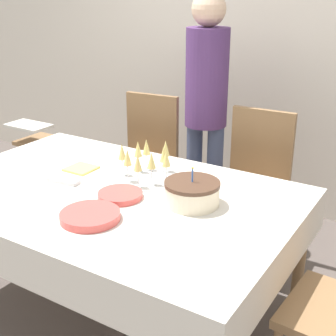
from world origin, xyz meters
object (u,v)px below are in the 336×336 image
(birthday_cake, at_px, (192,193))
(person_standing, at_px, (206,96))
(plate_stack_dessert, at_px, (120,195))
(dining_chair_far_right, at_px, (253,181))
(champagne_tray, at_px, (147,163))
(dining_chair_far_left, at_px, (145,158))
(high_chair, at_px, (39,150))
(plate_stack_main, at_px, (90,216))

(birthday_cake, height_order, person_standing, person_standing)
(plate_stack_dessert, distance_m, person_standing, 1.14)
(plate_stack_dessert, bearing_deg, dining_chair_far_right, 72.23)
(birthday_cake, height_order, champagne_tray, birthday_cake)
(birthday_cake, distance_m, champagne_tray, 0.38)
(dining_chair_far_left, height_order, plate_stack_dessert, dining_chair_far_left)
(high_chair, bearing_deg, birthday_cake, -20.88)
(birthday_cake, relative_size, champagne_tray, 0.74)
(plate_stack_main, height_order, high_chair, plate_stack_main)
(person_standing, bearing_deg, birthday_cake, -65.64)
(dining_chair_far_right, height_order, plate_stack_main, dining_chair_far_right)
(high_chair, bearing_deg, plate_stack_dessert, -29.14)
(birthday_cake, height_order, plate_stack_main, birthday_cake)
(dining_chair_far_right, height_order, plate_stack_dessert, dining_chair_far_right)
(dining_chair_far_right, bearing_deg, champagne_tray, -115.84)
(dining_chair_far_left, height_order, plate_stack_main, dining_chair_far_left)
(champagne_tray, height_order, plate_stack_dessert, champagne_tray)
(dining_chair_far_right, bearing_deg, person_standing, 160.09)
(birthday_cake, bearing_deg, high_chair, 159.12)
(dining_chair_far_right, relative_size, high_chair, 1.37)
(champagne_tray, distance_m, person_standing, 0.86)
(plate_stack_main, bearing_deg, plate_stack_dessert, 96.18)
(plate_stack_dessert, bearing_deg, plate_stack_main, -83.82)
(dining_chair_far_left, xyz_separation_m, plate_stack_dessert, (0.51, -0.95, 0.20))
(champagne_tray, distance_m, plate_stack_dessert, 0.28)
(plate_stack_main, bearing_deg, dining_chair_far_right, 76.97)
(plate_stack_main, xyz_separation_m, high_chair, (-1.41, 1.02, -0.26))
(plate_stack_main, height_order, person_standing, person_standing)
(person_standing, xyz_separation_m, high_chair, (-1.27, -0.33, -0.51))
(person_standing, height_order, high_chair, person_standing)
(champagne_tray, relative_size, person_standing, 0.21)
(dining_chair_far_right, relative_size, plate_stack_dessert, 4.51)
(birthday_cake, bearing_deg, plate_stack_main, -128.96)
(birthday_cake, height_order, high_chair, birthday_cake)
(dining_chair_far_left, relative_size, person_standing, 0.59)
(dining_chair_far_right, xyz_separation_m, plate_stack_main, (-0.28, -1.20, 0.20))
(plate_stack_main, relative_size, person_standing, 0.16)
(plate_stack_main, bearing_deg, birthday_cake, 51.04)
(plate_stack_main, distance_m, high_chair, 1.76)
(dining_chair_far_left, distance_m, champagne_tray, 0.88)
(dining_chair_far_left, relative_size, high_chair, 1.37)
(dining_chair_far_right, distance_m, plate_stack_dessert, 1.02)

